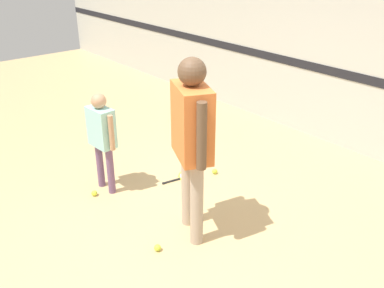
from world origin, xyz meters
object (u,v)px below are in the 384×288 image
(person_instructor, at_px, (192,132))
(tennis_ball_near_instructor, at_px, (158,248))
(person_student_left, at_px, (102,132))
(tennis_ball_stray_left, at_px, (94,193))
(tennis_ball_by_spare_racket, at_px, (215,171))
(tennis_ball_stray_right, at_px, (197,224))
(racket_spare_on_floor, at_px, (188,176))

(person_instructor, height_order, tennis_ball_near_instructor, person_instructor)
(person_student_left, distance_m, tennis_ball_stray_left, 0.72)
(tennis_ball_by_spare_racket, bearing_deg, person_student_left, -114.69)
(tennis_ball_near_instructor, relative_size, tennis_ball_stray_right, 1.00)
(tennis_ball_near_instructor, relative_size, tennis_ball_by_spare_racket, 1.00)
(tennis_ball_near_instructor, height_order, tennis_ball_by_spare_racket, same)
(person_instructor, xyz_separation_m, tennis_ball_stray_left, (-1.23, -0.42, -1.06))
(person_instructor, relative_size, tennis_ball_by_spare_racket, 26.74)
(person_instructor, relative_size, tennis_ball_stray_right, 26.74)
(person_instructor, height_order, tennis_ball_by_spare_racket, person_instructor)
(person_instructor, xyz_separation_m, tennis_ball_stray_right, (-0.03, 0.09, -1.06))
(tennis_ball_near_instructor, distance_m, tennis_ball_by_spare_racket, 1.59)
(person_instructor, height_order, racket_spare_on_floor, person_instructor)
(tennis_ball_by_spare_racket, relative_size, tennis_ball_stray_right, 1.00)
(person_instructor, distance_m, tennis_ball_stray_right, 1.06)
(person_instructor, bearing_deg, tennis_ball_by_spare_racket, 150.70)
(person_instructor, relative_size, tennis_ball_stray_left, 26.74)
(person_student_left, distance_m, tennis_ball_near_instructor, 1.47)
(tennis_ball_stray_right, bearing_deg, person_student_left, -165.35)
(person_instructor, height_order, tennis_ball_stray_right, person_instructor)
(person_student_left, xyz_separation_m, tennis_ball_near_instructor, (1.28, -0.20, -0.69))
(person_student_left, bearing_deg, tennis_ball_stray_right, 10.67)
(person_instructor, distance_m, person_student_left, 1.34)
(racket_spare_on_floor, bearing_deg, tennis_ball_stray_left, -7.88)
(racket_spare_on_floor, bearing_deg, tennis_ball_by_spare_racket, 164.02)
(tennis_ball_near_instructor, bearing_deg, racket_spare_on_floor, 128.35)
(tennis_ball_stray_right, bearing_deg, tennis_ball_stray_left, -156.82)
(tennis_ball_near_instructor, relative_size, tennis_ball_stray_left, 1.00)
(tennis_ball_by_spare_racket, distance_m, tennis_ball_stray_right, 1.12)
(tennis_ball_stray_left, height_order, tennis_ball_stray_right, same)
(tennis_ball_near_instructor, bearing_deg, tennis_ball_stray_right, 94.92)
(tennis_ball_stray_left, bearing_deg, person_student_left, 102.33)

